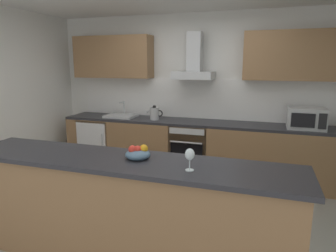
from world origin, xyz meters
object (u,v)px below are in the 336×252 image
(microwave, at_px, (306,118))
(wine_glass, at_px, (190,155))
(oven, at_px, (191,148))
(fruit_bowl, at_px, (138,153))
(refrigerator, at_px, (100,142))
(range_hood, at_px, (194,64))
(kettle, at_px, (154,113))
(sink, at_px, (121,116))

(microwave, xyz_separation_m, wine_glass, (-1.08, -2.37, 0.06))
(oven, xyz_separation_m, wine_glass, (0.57, -2.40, 0.65))
(wine_glass, distance_m, fruit_bowl, 0.53)
(refrigerator, bearing_deg, oven, 0.09)
(refrigerator, height_order, range_hood, range_hood)
(wine_glass, bearing_deg, kettle, 116.63)
(oven, height_order, kettle, kettle)
(kettle, distance_m, range_hood, 1.01)
(sink, xyz_separation_m, wine_glass, (1.82, -2.41, 0.18))
(microwave, bearing_deg, range_hood, 174.56)
(sink, distance_m, wine_glass, 3.02)
(oven, relative_size, wine_glass, 4.50)
(wine_glass, bearing_deg, range_hood, 102.72)
(refrigerator, bearing_deg, microwave, -0.43)
(range_hood, height_order, wine_glass, range_hood)
(sink, bearing_deg, microwave, -0.77)
(oven, distance_m, fruit_bowl, 2.32)
(oven, distance_m, range_hood, 1.33)
(kettle, height_order, fruit_bowl, kettle)
(microwave, height_order, kettle, microwave)
(sink, bearing_deg, wine_glass, -53.01)
(microwave, relative_size, sink, 1.00)
(oven, xyz_separation_m, fruit_bowl, (0.07, -2.24, 0.57))
(range_hood, bearing_deg, fruit_bowl, -88.43)
(wine_glass, bearing_deg, fruit_bowl, 163.00)
(oven, relative_size, kettle, 2.77)
(range_hood, bearing_deg, kettle, -165.14)
(microwave, bearing_deg, sink, 179.23)
(oven, bearing_deg, wine_glass, -76.62)
(oven, distance_m, sink, 1.33)
(refrigerator, relative_size, range_hood, 1.18)
(fruit_bowl, bearing_deg, sink, 120.15)
(oven, distance_m, kettle, 0.82)
(oven, height_order, microwave, microwave)
(kettle, bearing_deg, oven, 3.13)
(range_hood, bearing_deg, refrigerator, -175.48)
(microwave, relative_size, wine_glass, 2.81)
(microwave, xyz_separation_m, fruit_bowl, (-1.59, -2.22, -0.02))
(oven, relative_size, fruit_bowl, 3.64)
(refrigerator, distance_m, sink, 0.66)
(microwave, distance_m, sink, 2.90)
(refrigerator, distance_m, microwave, 3.38)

